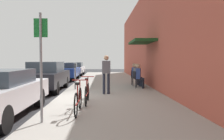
% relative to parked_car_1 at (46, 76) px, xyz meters
% --- Properties ---
extents(ground_plane, '(60.00, 60.00, 0.00)m').
position_rel_parked_car_1_xyz_m(ground_plane, '(1.10, -2.68, -0.78)').
color(ground_plane, '#2D2D30').
extents(sidewalk_slab, '(4.50, 32.00, 0.12)m').
position_rel_parked_car_1_xyz_m(sidewalk_slab, '(3.35, -0.68, -0.72)').
color(sidewalk_slab, '#9E9B93').
rests_on(sidewalk_slab, ground_plane).
extents(building_facade, '(1.40, 32.00, 5.99)m').
position_rel_parked_car_1_xyz_m(building_facade, '(5.75, -0.68, 2.22)').
color(building_facade, '#BC5442').
rests_on(building_facade, ground_plane).
extents(parked_car_1, '(1.80, 4.40, 1.52)m').
position_rel_parked_car_1_xyz_m(parked_car_1, '(0.00, 0.00, 0.00)').
color(parked_car_1, black).
rests_on(parked_car_1, ground_plane).
extents(parked_car_2, '(1.80, 4.40, 1.39)m').
position_rel_parked_car_1_xyz_m(parked_car_2, '(0.00, 6.38, -0.04)').
color(parked_car_2, navy).
rests_on(parked_car_2, ground_plane).
extents(parked_car_3, '(1.80, 4.40, 1.36)m').
position_rel_parked_car_1_xyz_m(parked_car_3, '(0.00, 11.88, -0.07)').
color(parked_car_3, silver).
rests_on(parked_car_3, ground_plane).
extents(parking_meter, '(0.12, 0.10, 1.32)m').
position_rel_parked_car_1_xyz_m(parking_meter, '(1.55, -0.35, 0.11)').
color(parking_meter, slate).
rests_on(parking_meter, sidewalk_slab).
extents(street_sign, '(0.32, 0.06, 2.60)m').
position_rel_parked_car_1_xyz_m(street_sign, '(1.50, -6.32, 0.86)').
color(street_sign, gray).
rests_on(street_sign, sidewalk_slab).
extents(bicycle_0, '(0.46, 1.71, 0.90)m').
position_rel_parked_car_1_xyz_m(bicycle_0, '(2.27, -5.41, -0.30)').
color(bicycle_0, black).
rests_on(bicycle_0, sidewalk_slab).
extents(bicycle_1, '(0.46, 1.71, 0.90)m').
position_rel_parked_car_1_xyz_m(bicycle_1, '(2.42, -4.03, -0.30)').
color(bicycle_1, black).
rests_on(bicycle_1, sidewalk_slab).
extents(cafe_chair_0, '(0.54, 0.54, 0.87)m').
position_rel_parked_car_1_xyz_m(cafe_chair_0, '(4.84, -0.02, -0.15)').
color(cafe_chair_0, black).
rests_on(cafe_chair_0, sidewalk_slab).
extents(seated_patron_0, '(0.50, 0.45, 1.29)m').
position_rel_parked_car_1_xyz_m(seated_patron_0, '(4.90, -0.04, 0.04)').
color(seated_patron_0, '#232838').
rests_on(seated_patron_0, sidewalk_slab).
extents(cafe_chair_1, '(0.55, 0.55, 0.87)m').
position_rel_parked_car_1_xyz_m(cafe_chair_1, '(4.84, 0.69, -0.15)').
color(cafe_chair_1, black).
rests_on(cafe_chair_1, sidewalk_slab).
extents(seated_patron_1, '(0.50, 0.46, 1.29)m').
position_rel_parked_car_1_xyz_m(seated_patron_1, '(4.90, 0.71, 0.04)').
color(seated_patron_1, '#232838').
rests_on(seated_patron_1, sidewalk_slab).
extents(cafe_chair_2, '(0.55, 0.55, 0.87)m').
position_rel_parked_car_1_xyz_m(cafe_chair_2, '(4.84, 1.61, -0.15)').
color(cafe_chair_2, black).
rests_on(cafe_chair_2, sidewalk_slab).
extents(seated_patron_2, '(0.50, 0.46, 1.29)m').
position_rel_parked_car_1_xyz_m(seated_patron_2, '(4.90, 1.59, 0.04)').
color(seated_patron_2, '#232838').
rests_on(seated_patron_2, sidewalk_slab).
extents(pedestrian_standing, '(0.36, 0.22, 1.70)m').
position_rel_parked_car_1_xyz_m(pedestrian_standing, '(3.11, -1.97, 0.35)').
color(pedestrian_standing, '#232838').
rests_on(pedestrian_standing, sidewalk_slab).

